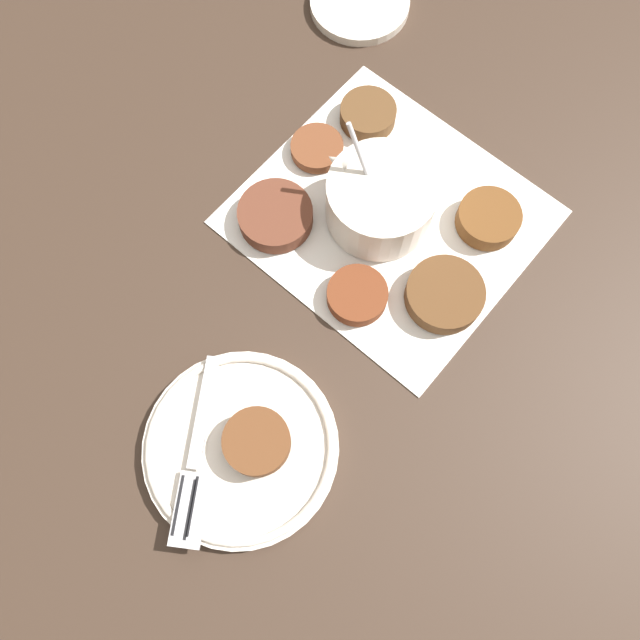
% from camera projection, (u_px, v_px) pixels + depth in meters
% --- Properties ---
extents(ground_plane, '(4.00, 4.00, 0.00)m').
position_uv_depth(ground_plane, '(421.00, 215.00, 0.68)').
color(ground_plane, '#38281E').
extents(napkin, '(0.32, 0.29, 0.00)m').
position_uv_depth(napkin, '(389.00, 217.00, 0.68)').
color(napkin, white).
rests_on(napkin, ground_plane).
extents(sauce_bowl, '(0.12, 0.11, 0.11)m').
position_uv_depth(sauce_bowl, '(379.00, 201.00, 0.65)').
color(sauce_bowl, silver).
rests_on(sauce_bowl, napkin).
extents(fritter_0, '(0.06, 0.06, 0.01)m').
position_uv_depth(fritter_0, '(317.00, 148.00, 0.69)').
color(fritter_0, brown).
rests_on(fritter_0, napkin).
extents(fritter_1, '(0.08, 0.08, 0.02)m').
position_uv_depth(fritter_1, '(444.00, 295.00, 0.64)').
color(fritter_1, brown).
rests_on(fritter_1, napkin).
extents(fritter_2, '(0.08, 0.08, 0.02)m').
position_uv_depth(fritter_2, '(275.00, 216.00, 0.66)').
color(fritter_2, brown).
rests_on(fritter_2, napkin).
extents(fritter_3, '(0.07, 0.07, 0.02)m').
position_uv_depth(fritter_3, '(488.00, 218.00, 0.66)').
color(fritter_3, brown).
rests_on(fritter_3, napkin).
extents(fritter_4, '(0.06, 0.06, 0.02)m').
position_uv_depth(fritter_4, '(368.00, 114.00, 0.70)').
color(fritter_4, brown).
rests_on(fritter_4, napkin).
extents(fritter_5, '(0.06, 0.06, 0.02)m').
position_uv_depth(fritter_5, '(354.00, 293.00, 0.64)').
color(fritter_5, brown).
rests_on(fritter_5, napkin).
extents(serving_plate, '(0.19, 0.19, 0.02)m').
position_uv_depth(serving_plate, '(241.00, 447.00, 0.59)').
color(serving_plate, silver).
rests_on(serving_plate, ground_plane).
extents(fritter_on_plate, '(0.06, 0.06, 0.02)m').
position_uv_depth(fritter_on_plate, '(257.00, 442.00, 0.57)').
color(fritter_on_plate, brown).
rests_on(fritter_on_plate, serving_plate).
extents(fork, '(0.10, 0.16, 0.00)m').
position_uv_depth(fork, '(193.00, 468.00, 0.57)').
color(fork, silver).
rests_on(fork, serving_plate).
extents(extra_saucer, '(0.12, 0.12, 0.01)m').
position_uv_depth(extra_saucer, '(360.00, 3.00, 0.76)').
color(extra_saucer, silver).
rests_on(extra_saucer, ground_plane).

